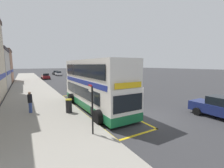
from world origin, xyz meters
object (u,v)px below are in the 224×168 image
Objects in this scene: parked_car_black_across at (56,73)px; parked_car_navy_behind at (222,108)px; parked_car_maroon_distant at (46,76)px; double_decker_bus at (95,86)px; bus_stop_sign at (92,105)px; litter_bin at (69,106)px; pedestrian_waiting_near_sign at (30,101)px; parked_car_white_kerbside at (58,73)px.

parked_car_navy_behind is at bearing -89.61° from parked_car_black_across.
parked_car_maroon_distant is 1.00× the size of parked_car_black_across.
double_decker_bus is 2.44× the size of parked_car_maroon_distant.
bus_stop_sign is 9.77m from parked_car_navy_behind.
parked_car_maroon_distant is 3.82× the size of litter_bin.
pedestrian_waiting_near_sign is (-5.20, 0.96, -0.99)m from double_decker_bus.
parked_car_navy_behind is 14.78m from pedestrian_waiting_near_sign.
pedestrian_waiting_near_sign is (-2.83, 5.92, -0.68)m from bus_stop_sign.
bus_stop_sign is at bearing -88.02° from litter_bin.
bus_stop_sign is 0.65× the size of parked_car_white_kerbside.
parked_car_navy_behind is (9.44, -2.31, -0.95)m from bus_stop_sign.
double_decker_bus is 32.21m from parked_car_maroon_distant.
parked_car_navy_behind and parked_car_white_kerbside have the same top height.
pedestrian_waiting_near_sign reaches higher than parked_car_black_across.
parked_car_navy_behind reaches higher than litter_bin.
parked_car_navy_behind is 57.59m from parked_car_black_across.
parked_car_maroon_distant is 1.00× the size of parked_car_navy_behind.
litter_bin is (-2.53, -0.55, -1.37)m from double_decker_bus.
litter_bin is (-7.98, -50.84, -0.11)m from parked_car_black_across.
pedestrian_waiting_near_sign reaches higher than parked_car_maroon_distant.
parked_car_white_kerbside is at bearing 80.05° from litter_bin.
parked_car_black_across is (5.84, 18.11, 0.00)m from parked_car_maroon_distant.
double_decker_bus reaches higher than litter_bin.
parked_car_black_across is at bearing 90.63° from parked_car_navy_behind.
parked_car_maroon_distant and parked_car_white_kerbside have the same top height.
double_decker_bus is 5.38m from pedestrian_waiting_near_sign.
litter_bin is at bearing -92.30° from parked_car_maroon_distant.
bus_stop_sign is at bearing -115.60° from double_decker_bus.
parked_car_black_across is (-1.61, 57.57, 0.00)m from parked_car_navy_behind.
bus_stop_sign is 4.53m from litter_bin.
pedestrian_waiting_near_sign is at bearing 150.56° from litter_bin.
parked_car_maroon_distant is 31.59m from pedestrian_waiting_near_sign.
parked_car_black_across and parked_car_white_kerbside have the same top height.
parked_car_maroon_distant is (1.99, 37.14, -0.95)m from bus_stop_sign.
parked_car_navy_behind is at bearing -85.28° from parked_car_white_kerbside.
parked_car_black_across is at bearing 73.56° from parked_car_maroon_distant.
pedestrian_waiting_near_sign is at bearing -97.32° from parked_car_maroon_distant.
parked_car_navy_behind is 51.27m from parked_car_white_kerbside.
parked_car_white_kerbside is at bearing 81.11° from bus_stop_sign.
parked_car_white_kerbside is 45.19m from litter_bin.
parked_car_black_across is at bearing 81.93° from bus_stop_sign.
pedestrian_waiting_near_sign reaches higher than litter_bin.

